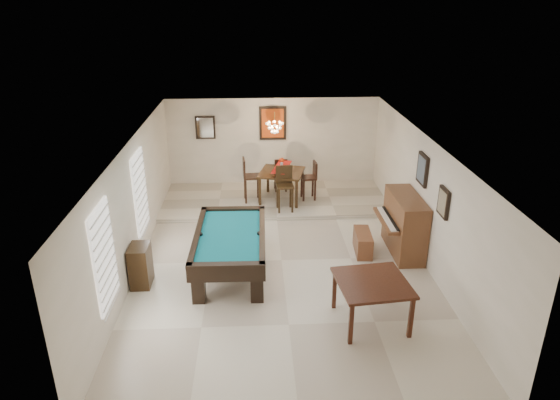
{
  "coord_description": "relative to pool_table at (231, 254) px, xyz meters",
  "views": [
    {
      "loc": [
        -0.53,
        -9.35,
        5.29
      ],
      "look_at": [
        0.0,
        0.6,
        1.15
      ],
      "focal_mm": 32.0,
      "sensor_mm": 36.0,
      "label": 1
    }
  ],
  "objects": [
    {
      "name": "back_mirror",
      "position": [
        -0.85,
        4.9,
        1.37
      ],
      "size": [
        0.55,
        0.06,
        0.65
      ],
      "primitive_type": "cube",
      "color": "white",
      "rests_on": "wall_back"
    },
    {
      "name": "upright_piano",
      "position": [
        3.6,
        0.71,
        0.22
      ],
      "size": [
        0.87,
        1.56,
        1.3
      ],
      "primitive_type": null,
      "color": "brown",
      "rests_on": "ground_plane"
    },
    {
      "name": "right_picture_lower",
      "position": [
        4.01,
        -0.56,
        1.27
      ],
      "size": [
        0.06,
        0.45,
        0.55
      ],
      "primitive_type": "cube",
      "color": "gray",
      "rests_on": "wall_right"
    },
    {
      "name": "pool_table",
      "position": [
        0.0,
        0.0,
        0.0
      ],
      "size": [
        1.44,
        2.6,
        0.86
      ],
      "primitive_type": null,
      "rotation": [
        0.0,
        0.0,
        -0.02
      ],
      "color": "black",
      "rests_on": "ground_plane"
    },
    {
      "name": "dining_chair_east",
      "position": [
        1.95,
        3.58,
        0.21
      ],
      "size": [
        0.42,
        0.42,
        1.05
      ],
      "primitive_type": null,
      "rotation": [
        0.0,
        0.0,
        -1.48
      ],
      "color": "black",
      "rests_on": "dining_step"
    },
    {
      "name": "wall_back",
      "position": [
        1.05,
        4.94,
        0.87
      ],
      "size": [
        6.0,
        0.04,
        2.6
      ],
      "primitive_type": "cube",
      "color": "silver",
      "rests_on": "ground_plane"
    },
    {
      "name": "window_left_front",
      "position": [
        -1.92,
        -1.76,
        0.97
      ],
      "size": [
        0.06,
        1.0,
        1.7
      ],
      "primitive_type": "cube",
      "color": "white",
      "rests_on": "wall_left"
    },
    {
      "name": "ground_plane",
      "position": [
        1.05,
        0.44,
        -0.44
      ],
      "size": [
        6.0,
        9.0,
        0.02
      ],
      "primitive_type": "cube",
      "color": "beige"
    },
    {
      "name": "wall_front",
      "position": [
        1.05,
        -4.06,
        0.87
      ],
      "size": [
        6.0,
        0.04,
        2.6
      ],
      "primitive_type": "cube",
      "color": "silver",
      "rests_on": "ground_plane"
    },
    {
      "name": "back_painting",
      "position": [
        1.05,
        4.9,
        1.47
      ],
      "size": [
        0.75,
        0.06,
        0.95
      ],
      "primitive_type": "cube",
      "color": "#D84C14",
      "rests_on": "wall_back"
    },
    {
      "name": "right_picture_upper",
      "position": [
        4.01,
        0.74,
        1.47
      ],
      "size": [
        0.06,
        0.55,
        0.65
      ],
      "primitive_type": "cube",
      "color": "slate",
      "rests_on": "wall_right"
    },
    {
      "name": "piano_bench",
      "position": [
        2.86,
        0.71,
        -0.19
      ],
      "size": [
        0.39,
        0.87,
        0.47
      ],
      "primitive_type": "cube",
      "rotation": [
        0.0,
        0.0,
        -0.07
      ],
      "color": "brown",
      "rests_on": "ground_plane"
    },
    {
      "name": "dining_step",
      "position": [
        1.05,
        3.69,
        -0.37
      ],
      "size": [
        6.0,
        2.5,
        0.12
      ],
      "primitive_type": "cube",
      "color": "beige",
      "rests_on": "ground_plane"
    },
    {
      "name": "wall_left",
      "position": [
        -1.95,
        0.44,
        0.87
      ],
      "size": [
        0.04,
        9.0,
        2.6
      ],
      "primitive_type": "cube",
      "color": "silver",
      "rests_on": "ground_plane"
    },
    {
      "name": "dining_table",
      "position": [
        1.23,
        3.56,
        0.15
      ],
      "size": [
        1.35,
        1.35,
        0.92
      ],
      "primitive_type": null,
      "rotation": [
        0.0,
        0.0,
        -0.25
      ],
      "color": "black",
      "rests_on": "dining_step"
    },
    {
      "name": "square_table",
      "position": [
        2.47,
        -1.79,
        -0.02
      ],
      "size": [
        1.29,
        1.29,
        0.81
      ],
      "primitive_type": null,
      "rotation": [
        0.0,
        0.0,
        0.11
      ],
      "color": "black",
      "rests_on": "ground_plane"
    },
    {
      "name": "dining_chair_west",
      "position": [
        0.43,
        3.53,
        0.28
      ],
      "size": [
        0.47,
        0.47,
        1.18
      ],
      "primitive_type": null,
      "rotation": [
        0.0,
        0.0,
        1.65
      ],
      "color": "black",
      "rests_on": "dining_step"
    },
    {
      "name": "flower_vase",
      "position": [
        1.23,
        3.56,
        0.74
      ],
      "size": [
        0.18,
        0.18,
        0.27
      ],
      "primitive_type": null,
      "rotation": [
        0.0,
        0.0,
        -0.15
      ],
      "color": "red",
      "rests_on": "dining_table"
    },
    {
      "name": "apothecary_chest",
      "position": [
        -1.73,
        -0.36,
        -0.01
      ],
      "size": [
        0.37,
        0.55,
        0.83
      ],
      "primitive_type": "cube",
      "color": "black",
      "rests_on": "ground_plane"
    },
    {
      "name": "chandelier",
      "position": [
        1.05,
        3.64,
        1.77
      ],
      "size": [
        0.44,
        0.44,
        0.6
      ],
      "primitive_type": null,
      "color": "#FFE5B2",
      "rests_on": "ceiling"
    },
    {
      "name": "dining_chair_north",
      "position": [
        1.24,
        4.26,
        0.17
      ],
      "size": [
        0.36,
        0.36,
        0.96
      ],
      "primitive_type": null,
      "rotation": [
        0.0,
        0.0,
        3.17
      ],
      "color": "black",
      "rests_on": "dining_step"
    },
    {
      "name": "window_left_rear",
      "position": [
        -1.92,
        1.04,
        0.97
      ],
      "size": [
        0.06,
        1.0,
        1.7
      ],
      "primitive_type": "cube",
      "color": "white",
      "rests_on": "wall_left"
    },
    {
      "name": "wall_right",
      "position": [
        4.05,
        0.44,
        0.87
      ],
      "size": [
        0.04,
        9.0,
        2.6
      ],
      "primitive_type": "cube",
      "color": "silver",
      "rests_on": "ground_plane"
    },
    {
      "name": "ceiling",
      "position": [
        1.05,
        0.44,
        2.17
      ],
      "size": [
        6.0,
        9.0,
        0.04
      ],
      "primitive_type": "cube",
      "color": "white",
      "rests_on": "wall_back"
    },
    {
      "name": "dining_chair_south",
      "position": [
        1.27,
        2.84,
        0.26
      ],
      "size": [
        0.45,
        0.45,
        1.15
      ],
      "primitive_type": null,
      "rotation": [
        0.0,
        0.0,
        0.07
      ],
      "color": "black",
      "rests_on": "dining_step"
    }
  ]
}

